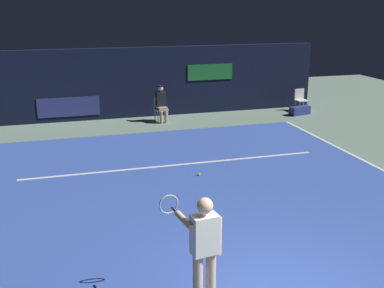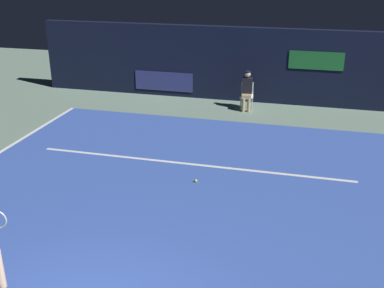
{
  "view_description": "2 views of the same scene",
  "coord_description": "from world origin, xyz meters",
  "px_view_note": "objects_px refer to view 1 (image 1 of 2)",
  "views": [
    {
      "loc": [
        -2.88,
        -5.31,
        4.18
      ],
      "look_at": [
        0.23,
        5.38,
        0.82
      ],
      "focal_mm": 44.05,
      "sensor_mm": 36.0,
      "label": 1
    },
    {
      "loc": [
        2.67,
        -3.93,
        4.8
      ],
      "look_at": [
        0.21,
        5.62,
        0.81
      ],
      "focal_mm": 43.16,
      "sensor_mm": 36.0,
      "label": 2
    }
  ],
  "objects_px": {
    "tennis_ball": "(199,174)",
    "equipment_bag": "(300,111)",
    "courtside_chair_near": "(301,99)",
    "line_judge_on_chair": "(161,103)",
    "tennis_player": "(203,248)"
  },
  "relations": [
    {
      "from": "tennis_player",
      "to": "courtside_chair_near",
      "type": "height_order",
      "value": "tennis_player"
    },
    {
      "from": "courtside_chair_near",
      "to": "tennis_ball",
      "type": "relative_size",
      "value": 12.94
    },
    {
      "from": "line_judge_on_chair",
      "to": "tennis_ball",
      "type": "distance_m",
      "value": 5.79
    },
    {
      "from": "tennis_player",
      "to": "courtside_chair_near",
      "type": "xyz_separation_m",
      "value": [
        7.58,
        11.09,
        -0.49
      ]
    },
    {
      "from": "line_judge_on_chair",
      "to": "tennis_ball",
      "type": "xyz_separation_m",
      "value": [
        -0.33,
        -5.75,
        -0.64
      ]
    },
    {
      "from": "courtside_chair_near",
      "to": "tennis_ball",
      "type": "bearing_deg",
      "value": -135.62
    },
    {
      "from": "courtside_chair_near",
      "to": "equipment_bag",
      "type": "xyz_separation_m",
      "value": [
        -0.34,
        -0.58,
        -0.34
      ]
    },
    {
      "from": "tennis_ball",
      "to": "equipment_bag",
      "type": "bearing_deg",
      "value": 43.06
    },
    {
      "from": "tennis_player",
      "to": "equipment_bag",
      "type": "distance_m",
      "value": 12.79
    },
    {
      "from": "courtside_chair_near",
      "to": "equipment_bag",
      "type": "height_order",
      "value": "courtside_chair_near"
    },
    {
      "from": "courtside_chair_near",
      "to": "equipment_bag",
      "type": "relative_size",
      "value": 1.05
    },
    {
      "from": "courtside_chair_near",
      "to": "tennis_ball",
      "type": "height_order",
      "value": "courtside_chair_near"
    },
    {
      "from": "equipment_bag",
      "to": "courtside_chair_near",
      "type": "bearing_deg",
      "value": 46.03
    },
    {
      "from": "tennis_player",
      "to": "courtside_chair_near",
      "type": "bearing_deg",
      "value": 55.64
    },
    {
      "from": "line_judge_on_chair",
      "to": "courtside_chair_near",
      "type": "xyz_separation_m",
      "value": [
        5.74,
        0.19,
        -0.18
      ]
    }
  ]
}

